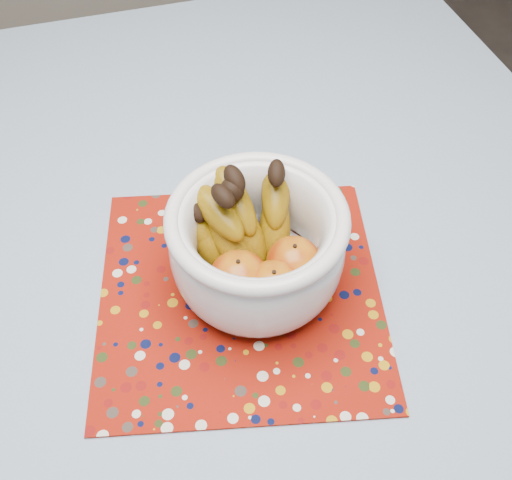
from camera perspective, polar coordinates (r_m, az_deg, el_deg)
table at (r=0.92m, az=-5.66°, el=-4.29°), size 1.20×1.20×0.75m
tablecloth at (r=0.85m, az=-6.08°, el=-1.15°), size 1.32×1.32×0.01m
placemat at (r=0.80m, az=-1.50°, el=-5.03°), size 0.44×0.44×0.00m
fruit_bowl at (r=0.75m, az=-0.50°, el=0.09°), size 0.24×0.23×0.16m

